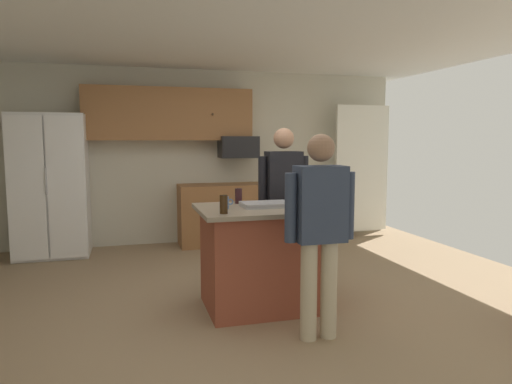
{
  "coord_description": "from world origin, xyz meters",
  "views": [
    {
      "loc": [
        -1.02,
        -4.28,
        1.56
      ],
      "look_at": [
        0.19,
        0.06,
        1.05
      ],
      "focal_mm": 32.56,
      "sensor_mm": 36.0,
      "label": 1
    }
  ],
  "objects_px": {
    "serving_tray": "(266,205)",
    "tumbler_amber": "(224,204)",
    "person_guest_left": "(283,194)",
    "mug_blue_stoneware": "(225,203)",
    "glass_stout_tall": "(238,196)",
    "refrigerator": "(51,186)",
    "person_guest_right": "(320,223)",
    "kitchen_island": "(265,256)",
    "microwave_over_range": "(238,147)"
  },
  "relations": [
    {
      "from": "serving_tray",
      "to": "tumbler_amber",
      "type": "bearing_deg",
      "value": -147.36
    },
    {
      "from": "person_guest_left",
      "to": "mug_blue_stoneware",
      "type": "height_order",
      "value": "person_guest_left"
    },
    {
      "from": "glass_stout_tall",
      "to": "refrigerator",
      "type": "bearing_deg",
      "value": 131.03
    },
    {
      "from": "refrigerator",
      "to": "serving_tray",
      "type": "relative_size",
      "value": 4.32
    },
    {
      "from": "tumbler_amber",
      "to": "serving_tray",
      "type": "bearing_deg",
      "value": 32.64
    },
    {
      "from": "mug_blue_stoneware",
      "to": "refrigerator",
      "type": "bearing_deg",
      "value": 124.63
    },
    {
      "from": "person_guest_right",
      "to": "mug_blue_stoneware",
      "type": "bearing_deg",
      "value": 22.27
    },
    {
      "from": "mug_blue_stoneware",
      "to": "kitchen_island",
      "type": "bearing_deg",
      "value": 1.94
    },
    {
      "from": "microwave_over_range",
      "to": "serving_tray",
      "type": "bearing_deg",
      "value": -98.21
    },
    {
      "from": "microwave_over_range",
      "to": "glass_stout_tall",
      "type": "xyz_separation_m",
      "value": [
        -0.58,
        -2.44,
        -0.43
      ]
    },
    {
      "from": "serving_tray",
      "to": "microwave_over_range",
      "type": "bearing_deg",
      "value": 81.79
    },
    {
      "from": "refrigerator",
      "to": "glass_stout_tall",
      "type": "relative_size",
      "value": 13.11
    },
    {
      "from": "tumbler_amber",
      "to": "serving_tray",
      "type": "height_order",
      "value": "tumbler_amber"
    },
    {
      "from": "refrigerator",
      "to": "glass_stout_tall",
      "type": "height_order",
      "value": "refrigerator"
    },
    {
      "from": "refrigerator",
      "to": "kitchen_island",
      "type": "xyz_separation_m",
      "value": [
        2.19,
        -2.62,
        -0.47
      ]
    },
    {
      "from": "glass_stout_tall",
      "to": "tumbler_amber",
      "type": "distance_m",
      "value": 0.64
    },
    {
      "from": "person_guest_right",
      "to": "glass_stout_tall",
      "type": "xyz_separation_m",
      "value": [
        -0.38,
        1.09,
        0.1
      ]
    },
    {
      "from": "mug_blue_stoneware",
      "to": "person_guest_left",
      "type": "bearing_deg",
      "value": 42.35
    },
    {
      "from": "microwave_over_range",
      "to": "serving_tray",
      "type": "height_order",
      "value": "microwave_over_range"
    },
    {
      "from": "person_guest_right",
      "to": "microwave_over_range",
      "type": "bearing_deg",
      "value": -17.94
    },
    {
      "from": "kitchen_island",
      "to": "serving_tray",
      "type": "xyz_separation_m",
      "value": [
        0.01,
        0.01,
        0.49
      ]
    },
    {
      "from": "kitchen_island",
      "to": "mug_blue_stoneware",
      "type": "bearing_deg",
      "value": -178.06
    },
    {
      "from": "mug_blue_stoneware",
      "to": "tumbler_amber",
      "type": "bearing_deg",
      "value": -103.75
    },
    {
      "from": "tumbler_amber",
      "to": "microwave_over_range",
      "type": "bearing_deg",
      "value": 74.33
    },
    {
      "from": "refrigerator",
      "to": "person_guest_right",
      "type": "bearing_deg",
      "value": -54.83
    },
    {
      "from": "glass_stout_tall",
      "to": "mug_blue_stoneware",
      "type": "height_order",
      "value": "glass_stout_tall"
    },
    {
      "from": "tumbler_amber",
      "to": "mug_blue_stoneware",
      "type": "bearing_deg",
      "value": 76.25
    },
    {
      "from": "person_guest_left",
      "to": "glass_stout_tall",
      "type": "relative_size",
      "value": 11.63
    },
    {
      "from": "person_guest_right",
      "to": "tumbler_amber",
      "type": "relative_size",
      "value": 10.3
    },
    {
      "from": "person_guest_left",
      "to": "kitchen_island",
      "type": "bearing_deg",
      "value": -0.0
    },
    {
      "from": "mug_blue_stoneware",
      "to": "tumbler_amber",
      "type": "height_order",
      "value": "tumbler_amber"
    },
    {
      "from": "kitchen_island",
      "to": "serving_tray",
      "type": "bearing_deg",
      "value": 33.89
    },
    {
      "from": "kitchen_island",
      "to": "mug_blue_stoneware",
      "type": "relative_size",
      "value": 10.27
    },
    {
      "from": "person_guest_right",
      "to": "tumbler_amber",
      "type": "xyz_separation_m",
      "value": [
        -0.65,
        0.5,
        0.1
      ]
    },
    {
      "from": "kitchen_island",
      "to": "mug_blue_stoneware",
      "type": "height_order",
      "value": "mug_blue_stoneware"
    },
    {
      "from": "kitchen_island",
      "to": "person_guest_right",
      "type": "distance_m",
      "value": 0.92
    },
    {
      "from": "microwave_over_range",
      "to": "person_guest_left",
      "type": "height_order",
      "value": "person_guest_left"
    },
    {
      "from": "kitchen_island",
      "to": "glass_stout_tall",
      "type": "distance_m",
      "value": 0.64
    },
    {
      "from": "refrigerator",
      "to": "glass_stout_tall",
      "type": "distance_m",
      "value": 3.08
    },
    {
      "from": "refrigerator",
      "to": "tumbler_amber",
      "type": "bearing_deg",
      "value": -58.89
    },
    {
      "from": "glass_stout_tall",
      "to": "mug_blue_stoneware",
      "type": "distance_m",
      "value": 0.37
    },
    {
      "from": "mug_blue_stoneware",
      "to": "serving_tray",
      "type": "xyz_separation_m",
      "value": [
        0.39,
        0.02,
        -0.03
      ]
    },
    {
      "from": "mug_blue_stoneware",
      "to": "serving_tray",
      "type": "relative_size",
      "value": 0.27
    },
    {
      "from": "glass_stout_tall",
      "to": "tumbler_amber",
      "type": "bearing_deg",
      "value": -114.51
    },
    {
      "from": "mug_blue_stoneware",
      "to": "serving_tray",
      "type": "distance_m",
      "value": 0.39
    },
    {
      "from": "kitchen_island",
      "to": "refrigerator",
      "type": "bearing_deg",
      "value": 129.95
    },
    {
      "from": "microwave_over_range",
      "to": "mug_blue_stoneware",
      "type": "relative_size",
      "value": 4.7
    },
    {
      "from": "kitchen_island",
      "to": "person_guest_left",
      "type": "distance_m",
      "value": 0.97
    },
    {
      "from": "tumbler_amber",
      "to": "glass_stout_tall",
      "type": "bearing_deg",
      "value": 65.49
    },
    {
      "from": "microwave_over_range",
      "to": "person_guest_right",
      "type": "xyz_separation_m",
      "value": [
        -0.2,
        -3.53,
        -0.53
      ]
    }
  ]
}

